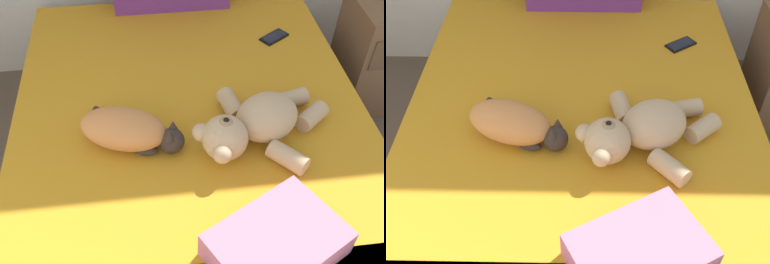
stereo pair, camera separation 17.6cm
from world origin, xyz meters
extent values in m
cube|color=brown|center=(1.67, 3.33, 0.14)|extent=(1.54, 1.98, 0.27)
cube|color=white|center=(1.67, 3.33, 0.37)|extent=(1.50, 1.92, 0.19)
cube|color=orange|center=(1.67, 3.39, 0.47)|extent=(1.48, 1.79, 0.02)
ellipsoid|color=#D18447|center=(1.39, 3.21, 0.56)|extent=(0.38, 0.29, 0.15)
sphere|color=#332823|center=(1.57, 3.15, 0.53)|extent=(0.10, 0.10, 0.10)
cone|color=#332823|center=(1.58, 3.17, 0.59)|extent=(0.04, 0.04, 0.04)
cone|color=#332823|center=(1.56, 3.12, 0.59)|extent=(0.04, 0.04, 0.04)
cylinder|color=#332823|center=(1.33, 3.35, 0.50)|extent=(0.14, 0.13, 0.03)
ellipsoid|color=#332823|center=(1.46, 3.14, 0.51)|extent=(0.11, 0.09, 0.04)
ellipsoid|color=tan|center=(1.94, 3.19, 0.57)|extent=(0.32, 0.30, 0.18)
sphere|color=tan|center=(1.76, 3.10, 0.57)|extent=(0.18, 0.18, 0.18)
sphere|color=#9E7F58|center=(1.76, 3.10, 0.63)|extent=(0.07, 0.07, 0.07)
sphere|color=black|center=(1.76, 3.10, 0.66)|extent=(0.02, 0.02, 0.02)
sphere|color=tan|center=(1.74, 3.01, 0.58)|extent=(0.07, 0.07, 0.07)
sphere|color=tan|center=(1.68, 3.13, 0.58)|extent=(0.07, 0.07, 0.07)
cylinder|color=tan|center=(1.99, 3.02, 0.52)|extent=(0.16, 0.16, 0.07)
cylinder|color=tan|center=(2.14, 3.22, 0.52)|extent=(0.16, 0.15, 0.07)
cylinder|color=tan|center=(1.83, 3.33, 0.52)|extent=(0.10, 0.16, 0.07)
cylinder|color=tan|center=(2.09, 3.34, 0.52)|extent=(0.15, 0.11, 0.07)
cube|color=black|center=(2.15, 3.84, 0.49)|extent=(0.16, 0.14, 0.01)
cube|color=black|center=(2.15, 3.84, 0.49)|extent=(0.14, 0.12, 0.00)
cube|color=#D1728C|center=(1.85, 2.66, 0.54)|extent=(0.49, 0.44, 0.11)
cube|color=brown|center=(2.79, 3.88, 0.31)|extent=(0.41, 0.39, 0.61)
camera|label=1|loc=(1.50, 1.97, 1.78)|focal=42.25mm
camera|label=2|loc=(1.68, 1.96, 1.78)|focal=42.25mm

